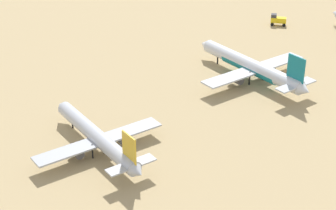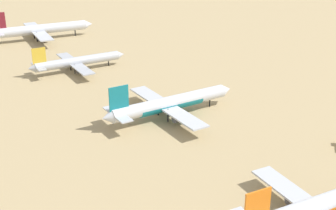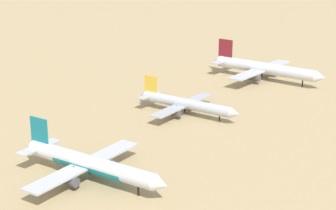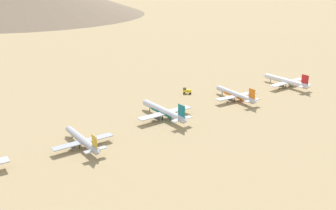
# 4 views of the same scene
# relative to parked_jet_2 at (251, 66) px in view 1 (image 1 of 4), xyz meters

# --- Properties ---
(ground_plane) EXTENTS (1800.00, 1800.00, 0.00)m
(ground_plane) POSITION_rel_parked_jet_2_xyz_m (-3.13, 0.50, -3.98)
(ground_plane) COLOR tan
(parked_jet_2) EXTENTS (41.51, 33.75, 11.97)m
(parked_jet_2) POSITION_rel_parked_jet_2_xyz_m (0.00, 0.00, 0.00)
(parked_jet_2) COLOR silver
(parked_jet_2) RESTS_ON ground
(parked_jet_3) EXTENTS (36.22, 29.41, 10.45)m
(parked_jet_3) POSITION_rel_parked_jet_2_xyz_m (-10.72, 51.28, -0.46)
(parked_jet_3) COLOR #B2B7C1
(parked_jet_3) RESTS_ON ground
(service_truck) EXTENTS (5.43, 5.46, 3.90)m
(service_truck) POSITION_rel_parked_jet_2_xyz_m (29.52, -36.43, -1.90)
(service_truck) COLOR yellow
(service_truck) RESTS_ON ground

